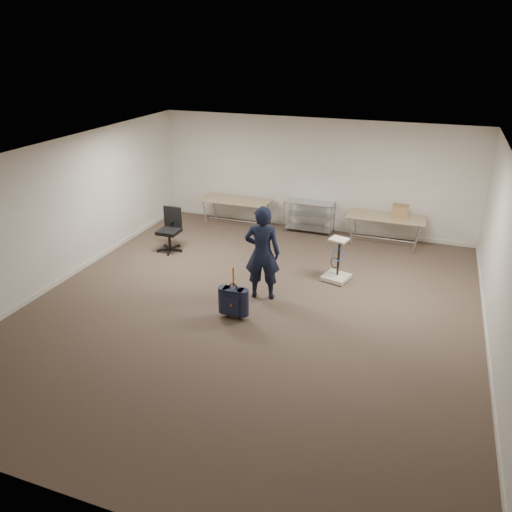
% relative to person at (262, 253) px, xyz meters
% --- Properties ---
extents(ground, '(9.00, 9.00, 0.00)m').
position_rel_person_xyz_m(ground, '(-0.04, -0.50, -0.91)').
color(ground, '#45382A').
rests_on(ground, ground).
extents(room_shell, '(8.00, 9.00, 9.00)m').
position_rel_person_xyz_m(room_shell, '(-0.04, 0.88, -0.86)').
color(room_shell, beige).
rests_on(room_shell, ground).
extents(folding_table_left, '(1.80, 0.75, 0.73)m').
position_rel_person_xyz_m(folding_table_left, '(-1.94, 3.45, -0.23)').
color(folding_table_left, tan).
rests_on(folding_table_left, ground).
extents(folding_table_right, '(1.80, 0.75, 0.73)m').
position_rel_person_xyz_m(folding_table_right, '(1.86, 3.45, -0.23)').
color(folding_table_right, tan).
rests_on(folding_table_right, ground).
extents(wire_shelf, '(1.22, 0.47, 0.80)m').
position_rel_person_xyz_m(wire_shelf, '(-0.04, 3.70, -0.47)').
color(wire_shelf, silver).
rests_on(wire_shelf, ground).
extents(person, '(0.74, 0.56, 1.82)m').
position_rel_person_xyz_m(person, '(0.00, 0.00, 0.00)').
color(person, black).
rests_on(person, ground).
extents(suitcase, '(0.36, 0.21, 0.97)m').
position_rel_person_xyz_m(suitcase, '(-0.21, -0.91, -0.58)').
color(suitcase, '#151C30').
rests_on(suitcase, ground).
extents(office_chair, '(0.61, 0.61, 1.00)m').
position_rel_person_xyz_m(office_chair, '(-2.76, 1.43, -0.61)').
color(office_chair, black).
rests_on(office_chair, ground).
extents(equipment_cart, '(0.60, 0.60, 0.91)m').
position_rel_person_xyz_m(equipment_cart, '(1.19, 1.20, -0.67)').
color(equipment_cart, beige).
rests_on(equipment_cart, ground).
extents(cardboard_box, '(0.37, 0.28, 0.27)m').
position_rel_person_xyz_m(cardboard_box, '(2.16, 3.52, -0.04)').
color(cardboard_box, '#9B6748').
rests_on(cardboard_box, folding_table_right).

